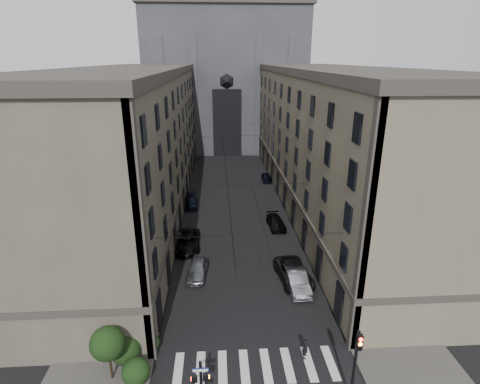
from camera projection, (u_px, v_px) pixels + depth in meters
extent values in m
cube|color=#383533|center=(161.00, 204.00, 54.13)|extent=(7.00, 80.00, 0.15)
cube|color=#383533|center=(304.00, 200.00, 55.39)|extent=(7.00, 80.00, 0.15)
cube|color=beige|center=(255.00, 366.00, 25.66)|extent=(11.00, 3.20, 0.01)
cube|color=#4D463B|center=(135.00, 143.00, 50.94)|extent=(13.00, 60.00, 18.00)
cube|color=#38332D|center=(128.00, 71.00, 47.77)|extent=(13.60, 60.60, 0.90)
cube|color=#38332D|center=(138.00, 177.00, 52.56)|extent=(13.40, 60.30, 0.50)
cube|color=#635B47|center=(329.00, 141.00, 52.55)|extent=(13.00, 60.00, 18.00)
cube|color=#38332D|center=(335.00, 71.00, 49.38)|extent=(13.60, 60.60, 0.90)
cube|color=#38332D|center=(327.00, 173.00, 54.17)|extent=(13.40, 60.30, 0.50)
cube|color=#2D2D33|center=(225.00, 81.00, 86.36)|extent=(34.00, 22.00, 30.00)
cube|color=#38332D|center=(224.00, 7.00, 81.13)|extent=(35.00, 23.00, 1.20)
cube|color=black|center=(227.00, 123.00, 78.68)|extent=(6.00, 0.30, 14.00)
cube|color=orange|center=(206.00, 377.00, 21.20)|extent=(0.34, 0.24, 0.38)
cube|color=#FF0C07|center=(194.00, 379.00, 21.32)|extent=(0.34, 0.24, 0.38)
cube|color=navy|center=(200.00, 370.00, 20.84)|extent=(0.95, 0.05, 0.24)
cylinder|color=black|center=(354.00, 367.00, 22.30)|extent=(0.20, 0.20, 5.20)
cube|color=black|center=(359.00, 342.00, 21.42)|extent=(0.34, 0.30, 1.00)
cylinder|color=#FF0C07|center=(361.00, 340.00, 21.16)|extent=(0.22, 0.05, 0.22)
cylinder|color=orange|center=(360.00, 344.00, 21.27)|extent=(0.22, 0.05, 0.22)
cylinder|color=black|center=(360.00, 349.00, 21.38)|extent=(0.22, 0.05, 0.22)
sphere|color=black|center=(136.00, 372.00, 23.90)|extent=(1.80, 1.80, 1.80)
sphere|color=black|center=(126.00, 350.00, 25.50)|extent=(2.00, 2.00, 2.00)
sphere|color=black|center=(150.00, 343.00, 26.62)|extent=(1.40, 1.40, 1.40)
cylinder|color=black|center=(110.00, 363.00, 24.17)|extent=(0.16, 0.16, 2.40)
sphere|color=black|center=(107.00, 343.00, 23.63)|extent=(2.20, 2.20, 2.20)
cylinder|color=black|center=(250.00, 235.00, 27.83)|extent=(14.00, 0.03, 0.03)
cylinder|color=black|center=(240.00, 184.00, 39.10)|extent=(14.00, 0.03, 0.03)
cylinder|color=black|center=(234.00, 154.00, 51.31)|extent=(14.00, 0.03, 0.03)
cylinder|color=black|center=(230.00, 136.00, 63.53)|extent=(14.00, 0.03, 0.03)
cylinder|color=black|center=(228.00, 124.00, 74.80)|extent=(14.00, 0.03, 0.03)
cylinder|color=black|center=(224.00, 156.00, 52.31)|extent=(0.03, 60.00, 0.03)
cylinder|color=black|center=(243.00, 155.00, 52.47)|extent=(0.03, 60.00, 0.03)
imported|color=slate|center=(198.00, 268.00, 36.16)|extent=(2.25, 4.68, 1.54)
imported|color=black|center=(184.00, 239.00, 42.20)|extent=(1.68, 4.47, 1.46)
imported|color=black|center=(187.00, 241.00, 41.44)|extent=(2.80, 5.84, 1.61)
imported|color=black|center=(191.00, 202.00, 53.25)|extent=(2.19, 4.83, 1.37)
imported|color=slate|center=(297.00, 280.00, 34.14)|extent=(1.88, 5.02, 1.64)
imported|color=black|center=(294.00, 273.00, 35.25)|extent=(3.36, 6.16, 1.64)
imported|color=black|center=(276.00, 223.00, 46.49)|extent=(2.21, 4.73, 1.34)
imported|color=black|center=(267.00, 178.00, 64.07)|extent=(1.57, 3.88, 1.32)
imported|color=black|center=(306.00, 347.00, 26.14)|extent=(0.67, 0.79, 1.85)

